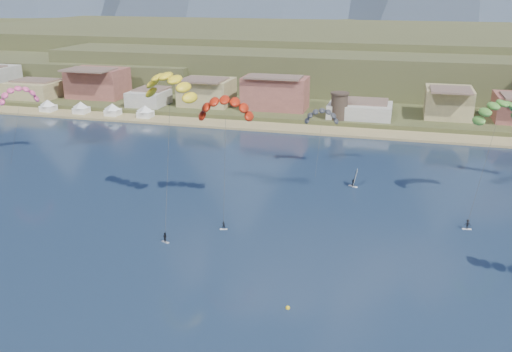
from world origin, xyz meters
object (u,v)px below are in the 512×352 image
(kitesurfer_green, at_px, (499,109))
(kitesurfer_red, at_px, (225,104))
(watchtower, at_px, (339,106))
(windsurfer, at_px, (354,181))
(kitesurfer_yellow, at_px, (169,82))
(buoy, at_px, (288,308))

(kitesurfer_green, bearing_deg, kitesurfer_red, -162.68)
(watchtower, relative_size, kitesurfer_green, 0.36)
(windsurfer, bearing_deg, kitesurfer_yellow, -145.70)
(kitesurfer_green, distance_m, buoy, 60.07)
(kitesurfer_green, height_order, buoy, kitesurfer_green)
(watchtower, relative_size, kitesurfer_yellow, 0.29)
(kitesurfer_green, bearing_deg, kitesurfer_yellow, -162.30)
(kitesurfer_red, xyz_separation_m, windsurfer, (23.17, 18.93, -19.73))
(kitesurfer_yellow, bearing_deg, watchtower, 73.79)
(windsurfer, distance_m, buoy, 51.35)
(watchtower, relative_size, kitesurfer_red, 0.36)
(kitesurfer_green, bearing_deg, windsurfer, 172.81)
(kitesurfer_red, distance_m, kitesurfer_green, 52.27)
(kitesurfer_red, relative_size, kitesurfer_green, 1.00)
(kitesurfer_yellow, height_order, kitesurfer_green, kitesurfer_yellow)
(watchtower, bearing_deg, kitesurfer_red, -99.94)
(kitesurfer_yellow, relative_size, buoy, 47.20)
(buoy, bearing_deg, kitesurfer_red, 120.70)
(watchtower, xyz_separation_m, kitesurfer_red, (-13.02, -74.31, 14.60))
(buoy, bearing_deg, windsurfer, 85.51)
(buoy, bearing_deg, watchtower, 93.29)
(kitesurfer_red, distance_m, buoy, 42.92)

